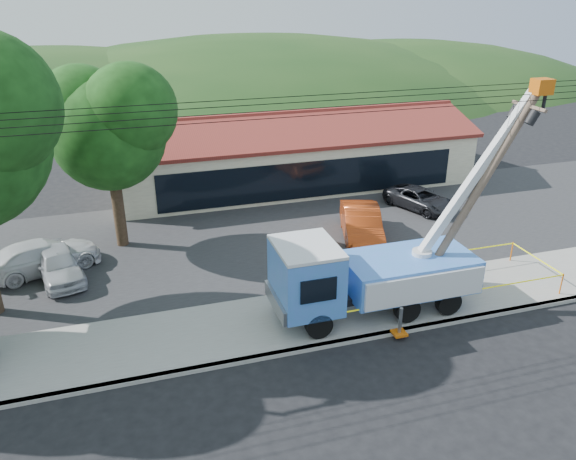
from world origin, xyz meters
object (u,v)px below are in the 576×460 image
Objects in this scene: leaning_pole at (478,190)px; car_dark at (419,210)px; car_red at (361,241)px; utility_truck at (369,272)px; car_silver at (61,280)px; car_white at (46,273)px.

car_dark is (3.24, 9.42, -4.80)m from leaning_pole.
utility_truck is at bearing -94.81° from car_red.
car_red is (14.28, -0.13, 0.00)m from car_silver.
car_white reaches higher than car_dark.
car_red is at bearing 67.94° from utility_truck.
utility_truck reaches higher than car_silver.
utility_truck reaches higher than leaning_pole.
car_silver is 19.41m from car_dark.
car_dark is (19.93, 1.83, 0.00)m from car_white.
car_silver is at bearing 151.17° from utility_truck.
leaning_pole reaches higher than car_dark.
utility_truck is at bearing 177.52° from leaning_pole.
utility_truck is 14.59m from car_white.
car_dark is at bearing 71.03° from leaning_pole.
utility_truck is 5.19m from leaning_pole.
car_dark is at bearing 50.94° from utility_truck.
car_red is at bearing -14.79° from car_silver.
car_silver is 14.28m from car_red.
car_white is at bearing 155.57° from leaning_pole.
car_red is (2.56, 6.32, -1.85)m from utility_truck.
car_dark is at bearing -6.01° from car_silver.
leaning_pole is 1.71× the size of car_white.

